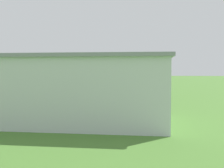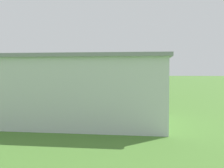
{
  "view_description": "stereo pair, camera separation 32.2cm",
  "coord_description": "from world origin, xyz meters",
  "px_view_note": "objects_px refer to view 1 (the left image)",
  "views": [
    {
      "loc": [
        -9.43,
        61.41,
        5.68
      ],
      "look_at": [
        -3.6,
        10.69,
        3.08
      ],
      "focal_mm": 45.81,
      "sensor_mm": 36.0,
      "label": 1
    },
    {
      "loc": [
        -9.75,
        61.37,
        5.68
      ],
      "look_at": [
        -3.6,
        10.69,
        3.08
      ],
      "focal_mm": 45.81,
      "sensor_mm": 36.0,
      "label": 2
    }
  ],
  "objects_px": {
    "hangar": "(29,88)",
    "person_beside_truck": "(20,98)",
    "biplane": "(139,76)",
    "person_walking_on_apron": "(162,105)",
    "windsock": "(45,68)"
  },
  "relations": [
    {
      "from": "hangar",
      "to": "person_beside_truck",
      "type": "relative_size",
      "value": 20.41
    },
    {
      "from": "hangar",
      "to": "windsock",
      "type": "relative_size",
      "value": 4.47
    },
    {
      "from": "biplane",
      "to": "person_beside_truck",
      "type": "relative_size",
      "value": 4.89
    },
    {
      "from": "person_beside_truck",
      "to": "windsock",
      "type": "bearing_deg",
      "value": -78.3
    },
    {
      "from": "person_walking_on_apron",
      "to": "person_beside_truck",
      "type": "relative_size",
      "value": 1.13
    },
    {
      "from": "biplane",
      "to": "windsock",
      "type": "bearing_deg",
      "value": -31.66
    },
    {
      "from": "biplane",
      "to": "person_walking_on_apron",
      "type": "distance_m",
      "value": 21.87
    },
    {
      "from": "hangar",
      "to": "biplane",
      "type": "distance_m",
      "value": 31.85
    },
    {
      "from": "person_walking_on_apron",
      "to": "person_beside_truck",
      "type": "height_order",
      "value": "person_walking_on_apron"
    },
    {
      "from": "hangar",
      "to": "windsock",
      "type": "height_order",
      "value": "hangar"
    },
    {
      "from": "hangar",
      "to": "person_beside_truck",
      "type": "bearing_deg",
      "value": -62.37
    },
    {
      "from": "hangar",
      "to": "biplane",
      "type": "relative_size",
      "value": 4.17
    },
    {
      "from": "windsock",
      "to": "hangar",
      "type": "bearing_deg",
      "value": 107.48
    },
    {
      "from": "hangar",
      "to": "biplane",
      "type": "xyz_separation_m",
      "value": [
        -11.8,
        -29.58,
        0.66
      ]
    },
    {
      "from": "person_walking_on_apron",
      "to": "person_beside_truck",
      "type": "distance_m",
      "value": 24.59
    }
  ]
}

